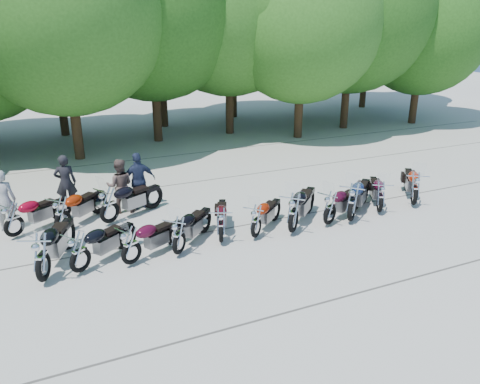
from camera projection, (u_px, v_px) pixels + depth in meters
name	position (u px, v px, depth m)	size (l,w,h in m)	color
ground	(262.00, 246.00, 12.88)	(90.00, 90.00, 0.00)	#9B978C
tree_3	(62.00, 9.00, 18.98)	(8.70, 8.70, 10.67)	#3A2614
tree_4	(150.00, 3.00, 22.03)	(9.13, 9.13, 11.20)	#3A2614
tree_5	(229.00, 6.00, 23.71)	(9.04, 9.04, 11.10)	#3A2614
tree_6	(303.00, 22.00, 23.06)	(8.00, 8.00, 9.82)	#3A2614
tree_7	(352.00, 10.00, 25.08)	(8.79, 8.79, 10.79)	#3A2614
tree_8	(424.00, 28.00, 26.68)	(7.53, 7.53, 9.25)	#3A2614
tree_11	(52.00, 29.00, 23.64)	(7.56, 7.56, 9.28)	#3A2614
tree_12	(159.00, 24.00, 25.73)	(7.88, 7.88, 9.67)	#3A2614
tree_13	(233.00, 18.00, 28.36)	(8.31, 8.31, 10.20)	#3A2614
tree_14	(302.00, 21.00, 28.77)	(8.02, 8.02, 9.84)	#3A2614
tree_15	(371.00, 3.00, 31.43)	(9.67, 9.67, 11.86)	#3A2614
motorcycle_0	(41.00, 256.00, 10.86)	(0.76, 2.50, 1.41)	black
motorcycle_1	(79.00, 251.00, 11.28)	(0.66, 2.18, 1.23)	black
motorcycle_2	(131.00, 244.00, 11.67)	(0.64, 2.12, 1.20)	#3C081C
motorcycle_3	(179.00, 234.00, 12.17)	(0.66, 2.18, 1.23)	black
motorcycle_4	(221.00, 224.00, 12.85)	(0.63, 2.08, 1.18)	black
motorcycle_5	(256.00, 220.00, 13.14)	(0.62, 2.03, 1.15)	maroon
motorcycle_6	(294.00, 212.00, 13.40)	(0.75, 2.47, 1.40)	black
motorcycle_7	(330.00, 207.00, 13.97)	(0.67, 2.19, 1.24)	#320618
motorcycle_8	(353.00, 201.00, 14.17)	(0.76, 2.50, 1.41)	#0D1A3B
motorcycle_9	(381.00, 196.00, 14.88)	(0.65, 2.14, 1.21)	#3B081E
motorcycle_10	(415.00, 188.00, 15.44)	(0.72, 2.35, 1.33)	#971A05
motorcycle_11	(13.00, 218.00, 13.16)	(0.66, 2.17, 1.23)	maroon
motorcycle_12	(62.00, 213.00, 13.51)	(0.68, 2.23, 1.26)	#902005
motorcycle_13	(109.00, 204.00, 14.04)	(0.72, 2.38, 1.34)	black
rider_0	(4.00, 201.00, 13.60)	(0.68, 0.45, 1.87)	gray
rider_1	(120.00, 186.00, 14.95)	(0.86, 0.67, 1.78)	brown
rider_2	(139.00, 181.00, 15.27)	(1.10, 0.46, 1.89)	#222B48
rider_3	(66.00, 183.00, 15.12)	(0.68, 0.45, 1.86)	black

